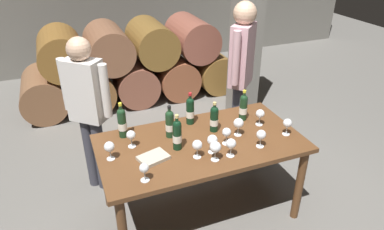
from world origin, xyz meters
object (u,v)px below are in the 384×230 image
Objects in this scene: wine_bottle_1 at (177,134)px; tasting_notebook at (153,158)px; wine_glass_4 at (144,169)px; wine_glass_7 at (239,124)px; wine_glass_3 at (231,144)px; wine_glass_9 at (261,135)px; wine_bottle_4 at (190,110)px; wine_glass_0 at (131,136)px; wine_glass_8 at (109,147)px; wine_bottle_0 at (243,107)px; wine_glass_6 at (215,148)px; wine_glass_11 at (260,114)px; wine_bottle_5 at (170,123)px; wine_glass_5 at (227,133)px; wine_glass_1 at (197,145)px; taster_seated_left at (87,104)px; wine_glass_10 at (212,140)px; wine_bottle_3 at (214,118)px; sommelier_presenting at (241,67)px; dining_table at (201,151)px; wine_glass_2 at (287,124)px; wine_bottle_2 at (122,122)px.

wine_bottle_1 is 0.26m from tasting_notebook.
wine_glass_4 is 0.90× the size of wine_glass_7.
wine_glass_9 is (0.28, 0.03, -0.00)m from wine_glass_3.
wine_glass_4 is at bearing -132.79° from wine_bottle_4.
wine_glass_0 is 0.97× the size of wine_glass_8.
wine_bottle_0 reaches higher than wine_glass_6.
wine_bottle_0 reaches higher than wine_glass_11.
wine_glass_6 is at bearing -65.03° from wine_bottle_5.
wine_glass_5 is 0.18m from wine_glass_7.
wine_bottle_0 is 0.96× the size of wine_bottle_1.
wine_glass_1 and wine_glass_3 have the same top height.
taster_seated_left reaches higher than wine_glass_1.
wine_glass_0 is 1.03× the size of wine_glass_4.
taster_seated_left reaches higher than wine_glass_3.
wine_glass_10 is at bearing 139.35° from wine_glass_3.
wine_bottle_4 is at bearing -25.47° from taster_seated_left.
wine_bottle_5 is at bearing 144.36° from wine_glass_5.
wine_glass_9 is (0.24, -0.37, -0.01)m from wine_bottle_3.
sommelier_presenting is (1.32, 0.61, 0.18)m from wine_glass_0.
wine_glass_5 is at bearing -135.96° from wine_bottle_0.
wine_bottle_3 reaches higher than wine_glass_3.
wine_glass_10 is (0.02, 0.10, -0.00)m from wine_glass_6.
wine_glass_11 is 0.69× the size of tasting_notebook.
wine_bottle_4 is at bearing 155.66° from wine_glass_11.
wine_bottle_4 is 1.88× the size of wine_glass_7.
sommelier_presenting is 1.11× the size of taster_seated_left.
wine_glass_0 and wine_glass_5 have the same top height.
wine_bottle_1 reaches higher than wine_glass_8.
tasting_notebook is (-0.44, -0.10, 0.11)m from dining_table.
wine_bottle_4 is 0.18× the size of sommelier_presenting.
wine_bottle_1 is 0.95m from wine_glass_2.
dining_table is 11.11× the size of wine_glass_1.
wine_bottle_4 is 1.04× the size of wine_bottle_5.
wine_bottle_3 is (0.39, 0.15, -0.01)m from wine_bottle_1.
wine_glass_8 reaches higher than wine_glass_1.
wine_glass_7 reaches higher than wine_glass_1.
wine_bottle_2 is 0.46m from tasting_notebook.
sommelier_presenting reaches higher than wine_glass_0.
wine_bottle_2 is (-0.58, 0.32, 0.23)m from dining_table.
sommelier_presenting is (0.43, 0.77, 0.17)m from wine_glass_7.
wine_glass_7 is (-0.17, -0.23, -0.01)m from wine_bottle_0.
wine_bottle_2 reaches higher than wine_glass_0.
wine_glass_1 is (-0.62, -0.40, -0.02)m from wine_bottle_0.
tasting_notebook is at bearing 60.70° from wine_glass_4.
wine_bottle_3 reaches higher than wine_glass_4.
wine_glass_1 is 0.35m from tasting_notebook.
wine_glass_8 is 1.19m from wine_glass_9.
wine_bottle_0 reaches higher than wine_glass_8.
wine_bottle_5 is 0.48m from wine_glass_5.
wine_glass_7 is 1.02× the size of wine_glass_10.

